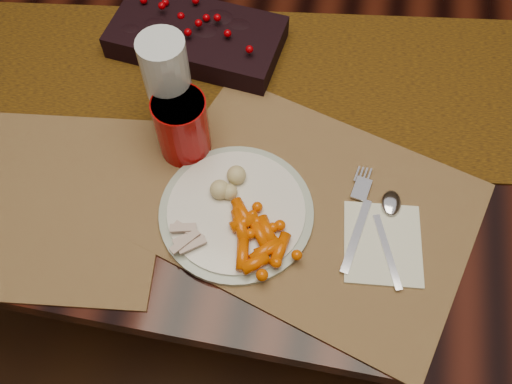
% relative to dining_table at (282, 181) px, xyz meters
% --- Properties ---
extents(floor, '(5.00, 5.00, 0.00)m').
position_rel_dining_table_xyz_m(floor, '(0.00, 0.00, -0.38)').
color(floor, black).
rests_on(floor, ground).
extents(dining_table, '(1.80, 1.00, 0.75)m').
position_rel_dining_table_xyz_m(dining_table, '(0.00, 0.00, 0.00)').
color(dining_table, black).
rests_on(dining_table, floor).
extents(table_runner, '(1.87, 0.63, 0.00)m').
position_rel_dining_table_xyz_m(table_runner, '(-0.05, -0.03, 0.38)').
color(table_runner, black).
rests_on(table_runner, dining_table).
extents(centerpiece, '(0.33, 0.20, 0.06)m').
position_rel_dining_table_xyz_m(centerpiece, '(-0.19, 0.04, 0.41)').
color(centerpiece, black).
rests_on(centerpiece, table_runner).
extents(placemat_main, '(0.58, 0.49, 0.00)m').
position_rel_dining_table_xyz_m(placemat_main, '(0.07, -0.27, 0.38)').
color(placemat_main, brown).
rests_on(placemat_main, dining_table).
extents(placemat_second, '(0.50, 0.39, 0.00)m').
position_rel_dining_table_xyz_m(placemat_second, '(-0.38, -0.33, 0.38)').
color(placemat_second, '#8C654B').
rests_on(placemat_second, dining_table).
extents(dinner_plate, '(0.28, 0.28, 0.01)m').
position_rel_dining_table_xyz_m(dinner_plate, '(-0.04, -0.29, 0.39)').
color(dinner_plate, white).
rests_on(dinner_plate, placemat_main).
extents(baby_carrots, '(0.13, 0.12, 0.02)m').
position_rel_dining_table_xyz_m(baby_carrots, '(0.01, -0.34, 0.40)').
color(baby_carrots, '#D34D00').
rests_on(baby_carrots, dinner_plate).
extents(mashed_potatoes, '(0.07, 0.07, 0.04)m').
position_rel_dining_table_xyz_m(mashed_potatoes, '(-0.06, -0.26, 0.41)').
color(mashed_potatoes, '#D7C67E').
rests_on(mashed_potatoes, dinner_plate).
extents(turkey_shreds, '(0.08, 0.07, 0.01)m').
position_rel_dining_table_xyz_m(turkey_shreds, '(-0.10, -0.36, 0.40)').
color(turkey_shreds, '#C9A695').
rests_on(turkey_shreds, dinner_plate).
extents(napkin, '(0.13, 0.15, 0.00)m').
position_rel_dining_table_xyz_m(napkin, '(0.19, -0.30, 0.38)').
color(napkin, '#EAECCF').
rests_on(napkin, placemat_main).
extents(fork, '(0.06, 0.17, 0.00)m').
position_rel_dining_table_xyz_m(fork, '(0.15, -0.28, 0.39)').
color(fork, silver).
rests_on(fork, napkin).
extents(spoon, '(0.08, 0.16, 0.00)m').
position_rel_dining_table_xyz_m(spoon, '(0.20, -0.29, 0.39)').
color(spoon, '#B1B0BB').
rests_on(spoon, napkin).
extents(red_cup, '(0.09, 0.09, 0.12)m').
position_rel_dining_table_xyz_m(red_cup, '(-0.15, -0.19, 0.44)').
color(red_cup, '#920404').
rests_on(red_cup, placemat_main).
extents(wine_glass, '(0.08, 0.08, 0.20)m').
position_rel_dining_table_xyz_m(wine_glass, '(-0.18, -0.15, 0.48)').
color(wine_glass, silver).
rests_on(wine_glass, dining_table).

